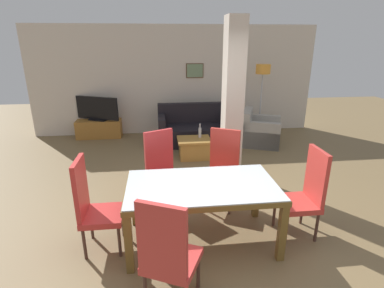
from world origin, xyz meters
name	(u,v)px	position (x,y,z in m)	size (l,w,h in m)	color
ground_plane	(201,239)	(0.00, 0.00, 0.00)	(18.00, 18.00, 0.00)	brown
back_wall	(175,81)	(0.00, 4.66, 1.35)	(7.20, 0.09, 2.70)	beige
divider_pillar	(233,102)	(0.78, 1.79, 1.35)	(0.31, 0.37, 2.70)	beige
dining_table	(202,195)	(0.00, 0.00, 0.61)	(1.74, 0.99, 0.76)	brown
dining_chair_far_right	(222,167)	(0.43, 0.87, 0.58)	(0.62, 0.62, 1.12)	red
dining_chair_far_left	(163,168)	(-0.43, 0.91, 0.58)	(0.61, 0.61, 1.12)	red
dining_chair_head_right	(306,192)	(1.28, 0.00, 0.58)	(0.46, 0.46, 1.12)	red
dining_chair_head_left	(93,204)	(-1.24, 0.00, 0.58)	(0.46, 0.46, 1.12)	red
dining_chair_near_left	(168,253)	(-0.43, -0.92, 0.58)	(0.61, 0.61, 1.12)	#C63835
sofa	(195,130)	(0.38, 3.73, 0.30)	(1.72, 0.90, 0.89)	black
armchair	(259,132)	(1.87, 3.42, 0.28)	(1.11, 1.12, 0.80)	#A09C94
coffee_table	(194,148)	(0.25, 2.74, 0.21)	(0.68, 0.55, 0.41)	olive
bottle	(200,132)	(0.38, 2.83, 0.52)	(0.06, 0.06, 0.29)	#B2B7BC
tv_stand	(99,129)	(-1.96, 4.38, 0.22)	(1.09, 0.40, 0.44)	#A0692A
tv_screen	(97,109)	(-1.96, 4.38, 0.73)	(1.06, 0.52, 0.59)	black
floor_lamp	(263,76)	(2.05, 3.98, 1.51)	(0.35, 0.35, 1.79)	#B7B7BC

